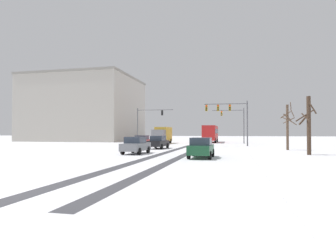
# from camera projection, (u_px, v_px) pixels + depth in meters

# --- Properties ---
(ground_plane) EXTENTS (300.00, 300.00, 0.00)m
(ground_plane) POSITION_uv_depth(u_px,v_px,m) (7.00, 193.00, 9.48)
(ground_plane) COLOR white
(wheel_track_left_lane) EXTENTS (0.73, 38.35, 0.01)m
(wheel_track_left_lane) POSITION_uv_depth(u_px,v_px,m) (185.00, 155.00, 25.75)
(wheel_track_left_lane) COLOR #424247
(wheel_track_left_lane) RESTS_ON ground
(wheel_track_right_lane) EXTENTS (0.80, 38.35, 0.01)m
(wheel_track_right_lane) POSITION_uv_depth(u_px,v_px,m) (161.00, 154.00, 26.27)
(wheel_track_right_lane) COLOR #424247
(wheel_track_right_lane) RESTS_ON ground
(sidewalk_kerb_right) EXTENTS (4.00, 38.35, 0.12)m
(sidewalk_kerb_right) POSITION_uv_depth(u_px,v_px,m) (277.00, 157.00, 22.34)
(sidewalk_kerb_right) COLOR white
(sidewalk_kerb_right) RESTS_ON ground
(traffic_signal_near_right) EXTENTS (6.07, 0.65, 6.50)m
(traffic_signal_near_right) POSITION_uv_depth(u_px,v_px,m) (230.00, 113.00, 39.89)
(traffic_signal_near_right) COLOR #56565B
(traffic_signal_near_right) RESTS_ON ground
(traffic_signal_far_right) EXTENTS (5.78, 0.54, 6.50)m
(traffic_signal_far_right) POSITION_uv_depth(u_px,v_px,m) (235.00, 119.00, 51.45)
(traffic_signal_far_right) COLOR #56565B
(traffic_signal_far_right) RESTS_ON ground
(traffic_signal_far_left) EXTENTS (6.75, 0.38, 6.50)m
(traffic_signal_far_left) POSITION_uv_depth(u_px,v_px,m) (147.00, 119.00, 51.09)
(traffic_signal_far_left) COLOR #56565B
(traffic_signal_far_left) RESTS_ON ground
(car_red_lead) EXTENTS (1.84, 4.10, 1.62)m
(car_red_lead) POSITION_uv_depth(u_px,v_px,m) (142.00, 141.00, 39.97)
(car_red_lead) COLOR red
(car_red_lead) RESTS_ON ground
(car_black_second) EXTENTS (2.02, 4.19, 1.62)m
(car_black_second) POSITION_uv_depth(u_px,v_px,m) (158.00, 142.00, 35.27)
(car_black_second) COLOR black
(car_black_second) RESTS_ON ground
(car_grey_third) EXTENTS (1.92, 4.15, 1.62)m
(car_grey_third) POSITION_uv_depth(u_px,v_px,m) (136.00, 145.00, 26.89)
(car_grey_third) COLOR slate
(car_grey_third) RESTS_ON ground
(car_dark_green_fourth) EXTENTS (1.89, 4.13, 1.62)m
(car_dark_green_fourth) POSITION_uv_depth(u_px,v_px,m) (201.00, 148.00, 22.56)
(car_dark_green_fourth) COLOR #194C2D
(car_dark_green_fourth) RESTS_ON ground
(bus_oncoming) EXTENTS (2.68, 11.00, 3.38)m
(bus_oncoming) POSITION_uv_depth(u_px,v_px,m) (211.00, 133.00, 57.81)
(bus_oncoming) COLOR #B21E1E
(bus_oncoming) RESTS_ON ground
(box_truck_delivery) EXTENTS (2.33, 7.41, 3.02)m
(box_truck_delivery) POSITION_uv_depth(u_px,v_px,m) (162.00, 135.00, 51.75)
(box_truck_delivery) COLOR slate
(box_truck_delivery) RESTS_ON ground
(bare_tree_sidewalk_mid) EXTENTS (1.69, 1.71, 5.35)m
(bare_tree_sidewalk_mid) POSITION_uv_depth(u_px,v_px,m) (308.00, 124.00, 25.63)
(bare_tree_sidewalk_mid) COLOR #423023
(bare_tree_sidewalk_mid) RESTS_ON ground
(bare_tree_sidewalk_far) EXTENTS (1.70, 1.91, 5.52)m
(bare_tree_sidewalk_far) POSITION_uv_depth(u_px,v_px,m) (288.00, 125.00, 32.62)
(bare_tree_sidewalk_far) COLOR brown
(bare_tree_sidewalk_far) RESTS_ON ground
(office_building_far_left_block) EXTENTS (24.70, 21.24, 15.54)m
(office_building_far_left_block) POSITION_uv_depth(u_px,v_px,m) (86.00, 109.00, 70.19)
(office_building_far_left_block) COLOR #B2ADA3
(office_building_far_left_block) RESTS_ON ground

